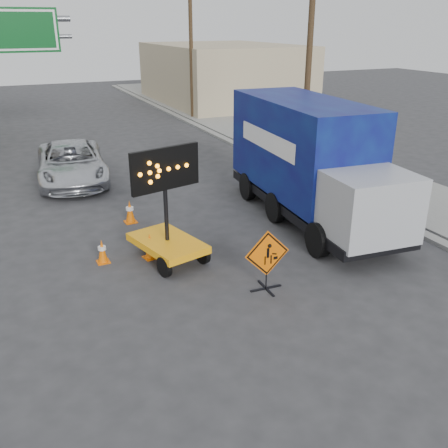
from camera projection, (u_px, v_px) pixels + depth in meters
ground at (244, 316)px, 11.46m from camera, size 100.00×100.00×0.00m
curb_right at (239, 146)px, 26.85m from camera, size 0.40×60.00×0.12m
sidewalk_right at (276, 142)px, 27.72m from camera, size 4.00×60.00×0.15m
building_right_far at (223, 74)px, 40.88m from camera, size 10.00×14.00×4.60m
utility_pole_near at (309, 62)px, 21.19m from camera, size 1.80×0.26×9.00m
utility_pole_far at (191, 47)px, 33.00m from camera, size 1.80×0.26×9.00m
construction_sign at (267, 259)px, 12.28m from camera, size 1.20×0.85×1.60m
arrow_board at (167, 236)px, 13.89m from camera, size 2.02×2.55×3.25m
pickup_truck at (72, 163)px, 20.80m from camera, size 3.23×6.02×1.61m
box_truck at (309, 168)px, 16.52m from camera, size 3.17×8.42×3.92m
cone_a at (150, 246)px, 14.13m from camera, size 0.45×0.45×0.75m
cone_b at (102, 251)px, 13.87m from camera, size 0.36×0.36×0.69m
cone_c at (130, 211)px, 16.65m from camera, size 0.41×0.41×0.78m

